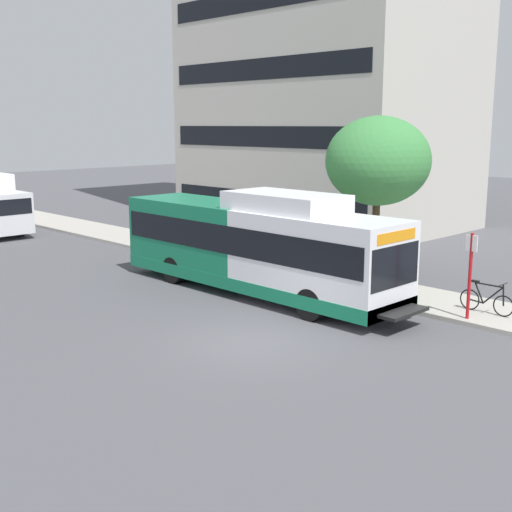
{
  "coord_description": "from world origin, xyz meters",
  "views": [
    {
      "loc": [
        -12.09,
        -12.41,
        5.86
      ],
      "look_at": [
        2.91,
        2.85,
        1.6
      ],
      "focal_mm": 46.49,
      "sensor_mm": 36.0,
      "label": 1
    }
  ],
  "objects_px": {
    "transit_bus": "(256,246)",
    "bicycle_parked": "(487,300)",
    "bus_stop_sign_pole": "(470,269)",
    "street_tree_near_stop": "(378,161)"
  },
  "relations": [
    {
      "from": "transit_bus",
      "to": "bicycle_parked",
      "type": "bearing_deg",
      "value": -67.28
    },
    {
      "from": "transit_bus",
      "to": "street_tree_near_stop",
      "type": "height_order",
      "value": "street_tree_near_stop"
    },
    {
      "from": "bicycle_parked",
      "to": "street_tree_near_stop",
      "type": "distance_m",
      "value": 6.67
    },
    {
      "from": "street_tree_near_stop",
      "to": "transit_bus",
      "type": "bearing_deg",
      "value": 156.22
    },
    {
      "from": "transit_bus",
      "to": "street_tree_near_stop",
      "type": "distance_m",
      "value": 5.54
    },
    {
      "from": "transit_bus",
      "to": "bus_stop_sign_pole",
      "type": "xyz_separation_m",
      "value": [
        2.02,
        -6.99,
        -0.05
      ]
    },
    {
      "from": "transit_bus",
      "to": "bus_stop_sign_pole",
      "type": "distance_m",
      "value": 7.27
    },
    {
      "from": "transit_bus",
      "to": "bicycle_parked",
      "type": "relative_size",
      "value": 6.96
    },
    {
      "from": "bus_stop_sign_pole",
      "to": "bicycle_parked",
      "type": "bearing_deg",
      "value": -6.63
    },
    {
      "from": "transit_bus",
      "to": "bicycle_parked",
      "type": "distance_m",
      "value": 7.78
    }
  ]
}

